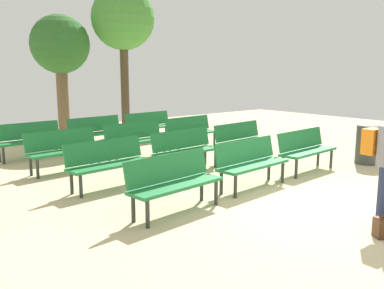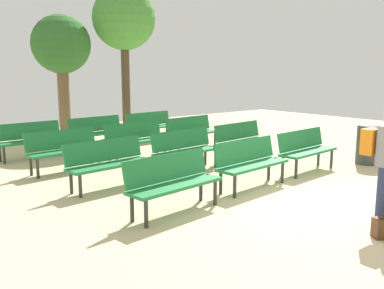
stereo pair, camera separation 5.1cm
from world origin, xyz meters
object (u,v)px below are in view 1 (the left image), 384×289
bench_r2_c0 (64,148)px  bench_r2_c2 (191,130)px  bench_r3_c2 (150,125)px  bench_r0_c2 (305,148)px  bench_r1_c1 (185,148)px  tree_0 (123,20)px  bench_r3_c0 (29,138)px  bench_r0_c1 (251,161)px  bench_r0_c0 (174,180)px  trash_bin (367,145)px  bench_r1_c0 (108,161)px  bench_r2_c1 (136,138)px  bench_r3_c1 (97,131)px  tree_1 (60,47)px  bench_r1_c2 (241,138)px

bench_r2_c0 → bench_r2_c2: size_ratio=1.00×
bench_r2_c0 → bench_r3_c2: bearing=24.9°
bench_r0_c2 → bench_r1_c1: (-1.98, 1.64, 0.00)m
bench_r0_c2 → bench_r2_c2: size_ratio=1.00×
bench_r0_c2 → tree_0: (-0.17, 7.21, 3.27)m
bench_r3_c0 → bench_r3_c2: (3.70, 0.28, 0.00)m
bench_r3_c2 → bench_r1_c1: bearing=-117.0°
bench_r0_c1 → bench_r2_c0: same height
bench_r0_c0 → bench_r3_c2: 6.55m
bench_r0_c1 → bench_r0_c2: bearing=-0.6°
bench_r1_c1 → trash_bin: trash_bin is taller
bench_r1_c0 → bench_r2_c0: bearing=89.5°
trash_bin → bench_r2_c1: bearing=134.5°
bench_r3_c1 → bench_r2_c0: bearing=-137.1°
tree_1 → bench_r0_c1: bearing=-88.7°
bench_r1_c0 → trash_bin: 5.92m
bench_r0_c2 → bench_r3_c2: (-0.44, 5.32, 0.00)m
bench_r0_c0 → bench_r2_c0: size_ratio=1.00×
bench_r0_c2 → bench_r1_c2: 1.76m
bench_r3_c0 → tree_0: 5.58m
bench_r1_c0 → bench_r1_c1: size_ratio=1.00×
bench_r0_c1 → bench_r0_c2: same height
bench_r0_c1 → bench_r2_c0: size_ratio=1.00×
bench_r1_c1 → bench_r2_c1: bearing=90.0°
bench_r0_c0 → bench_r0_c2: size_ratio=1.01×
bench_r2_c2 → bench_r3_c0: 4.16m
bench_r3_c1 → tree_0: tree_0 is taller
bench_r3_c2 → trash_bin: bearing=-73.9°
bench_r1_c0 → tree_1: 7.15m
bench_r3_c2 → bench_r3_c0: bearing=-179.9°
bench_r1_c0 → bench_r2_c2: bearing=24.9°
bench_r0_c2 → bench_r2_c0: 5.16m
bench_r0_c0 → bench_r0_c2: same height
bench_r0_c0 → bench_r2_c1: (1.64, 3.74, 0.00)m
bench_r1_c0 → bench_r1_c2: same height
bench_r3_c0 → tree_0: (3.97, 2.17, 3.27)m
bench_r1_c2 → bench_r3_c0: 5.17m
bench_r0_c1 → bench_r2_c1: size_ratio=1.01×
bench_r1_c1 → bench_r1_c2: bearing=-0.9°
tree_0 → bench_r1_c2: bearing=-89.8°
bench_r1_c0 → tree_1: tree_1 is taller
bench_r2_c2 → trash_bin: size_ratio=1.83×
bench_r0_c1 → bench_r3_c1: 5.33m
tree_1 → trash_bin: (3.74, -8.48, -2.43)m
bench_r1_c2 → tree_1: (-1.88, 6.26, 2.37)m
bench_r0_c1 → bench_r3_c2: bearing=70.8°
bench_r0_c2 → bench_r3_c1: (-2.27, 5.18, 0.00)m
tree_0 → bench_r1_c0: bearing=-123.0°
tree_0 → tree_1: size_ratio=1.25×
trash_bin → bench_r1_c1: bearing=150.2°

